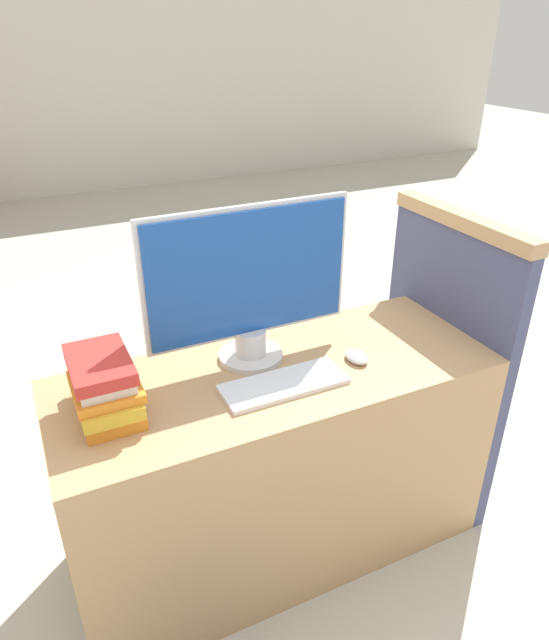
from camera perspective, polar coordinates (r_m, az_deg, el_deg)
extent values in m
plane|color=#BCB7A8|center=(2.14, 3.80, -26.06)|extent=(20.00, 20.00, 0.00)
cube|color=beige|center=(6.78, -21.82, 23.18)|extent=(12.00, 0.06, 2.80)
cube|color=tan|center=(2.03, 0.23, -14.07)|extent=(1.41, 0.55, 0.75)
cube|color=#474C70|center=(2.30, 16.30, -4.26)|extent=(0.05, 0.65, 1.10)
cube|color=tan|center=(2.07, 18.40, 9.40)|extent=(0.07, 0.65, 0.05)
cylinder|color=silver|center=(1.86, -2.38, -3.59)|extent=(0.21, 0.21, 0.02)
cylinder|color=silver|center=(1.83, -2.41, -2.18)|extent=(0.10, 0.10, 0.09)
cube|color=silver|center=(1.73, -2.63, 4.77)|extent=(0.66, 0.01, 0.42)
cube|color=#19479E|center=(1.72, -2.57, 4.71)|extent=(0.64, 0.02, 0.39)
cube|color=white|center=(1.72, 0.93, -6.44)|extent=(0.38, 0.15, 0.02)
ellipsoid|color=silver|center=(1.86, 8.20, -3.67)|extent=(0.06, 0.09, 0.03)
cube|color=orange|center=(1.66, -16.17, -8.49)|extent=(0.16, 0.23, 0.04)
cube|color=gold|center=(1.65, -16.58, -7.08)|extent=(0.16, 0.28, 0.04)
cube|color=orange|center=(1.62, -16.53, -6.45)|extent=(0.18, 0.21, 0.03)
cube|color=silver|center=(1.61, -16.80, -5.44)|extent=(0.14, 0.20, 0.03)
cube|color=#B72D28|center=(1.60, -17.12, -4.24)|extent=(0.16, 0.24, 0.04)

